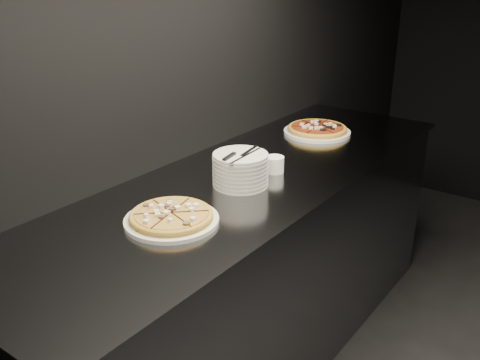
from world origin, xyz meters
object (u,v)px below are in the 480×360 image
Objects in this scene: cutlery at (240,155)px; pizza_tomato at (317,130)px; plate_stack at (240,169)px; ramekin at (275,164)px; counter at (250,270)px; pizza_mushroom at (171,217)px.

pizza_tomato is at bearing 87.01° from cutlery.
plate_stack is 2.79× the size of ramekin.
plate_stack is 0.93× the size of cutlery.
pizza_mushroom is at bearing -86.48° from counter.
plate_stack reaches higher than counter.
counter is at bearing 94.63° from cutlery.
cutlery is at bearing -62.38° from plate_stack.
pizza_mushroom is (0.03, -0.51, 0.48)m from counter.
pizza_tomato is 1.83× the size of plate_stack.
counter is 10.39× the size of cutlery.
pizza_tomato reaches higher than pizza_mushroom.
cutlery reaches higher than pizza_tomato.
ramekin is at bearing 79.99° from plate_stack.
plate_stack reaches higher than pizza_tomato.
cutlery is 3.00× the size of ramekin.
counter is 0.83m from pizza_tomato.
counter is 0.61m from cutlery.
ramekin is at bearing 87.57° from pizza_mushroom.
cutlery is 0.24m from ramekin.
pizza_mushroom reaches higher than counter.
pizza_mushroom is at bearing -92.43° from ramekin.
plate_stack reaches higher than ramekin.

